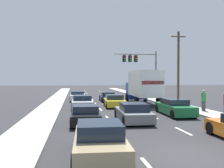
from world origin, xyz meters
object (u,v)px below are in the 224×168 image
at_px(car_tan, 99,141).
at_px(car_navy, 108,97).
at_px(car_yellow, 114,101).
at_px(car_gray, 133,113).
at_px(traffic_signal_mast, 137,62).
at_px(car_white, 78,96).
at_px(car_black, 85,115).
at_px(box_truck, 143,85).
at_px(car_green, 174,107).
at_px(car_silver, 82,102).
at_px(utility_pole_mid, 178,66).
at_px(pedestrian_mid_block, 204,100).

height_order(car_tan, car_navy, car_tan).
height_order(car_yellow, car_gray, car_gray).
bearing_deg(car_gray, car_yellow, 89.25).
bearing_deg(car_yellow, traffic_signal_mast, 64.39).
height_order(car_white, car_tan, car_tan).
height_order(car_black, box_truck, box_truck).
distance_m(car_white, car_yellow, 8.11).
relative_size(car_white, box_truck, 0.55).
relative_size(car_gray, traffic_signal_mast, 0.69).
bearing_deg(car_green, car_silver, 142.48).
bearing_deg(utility_pole_mid, traffic_signal_mast, 117.27).
distance_m(car_black, car_tan, 6.71).
bearing_deg(car_green, car_white, 118.32).
xyz_separation_m(traffic_signal_mast, utility_pole_mid, (3.38, -6.55, -0.83)).
relative_size(car_green, utility_pole_mid, 0.56).
bearing_deg(car_tan, car_green, 54.25).
xyz_separation_m(car_silver, car_green, (6.90, -5.30, 0.01)).
bearing_deg(car_white, box_truck, -35.50).
distance_m(car_green, pedestrian_mid_block, 3.10).
distance_m(car_silver, car_green, 8.70).
bearing_deg(car_gray, utility_pole_mid, 55.18).
height_order(car_black, car_yellow, car_yellow).
bearing_deg(car_green, pedestrian_mid_block, 17.62).
distance_m(car_navy, pedestrian_mid_block, 13.11).
relative_size(box_truck, pedestrian_mid_block, 4.71).
relative_size(car_white, car_gray, 0.97).
relative_size(traffic_signal_mast, utility_pole_mid, 0.80).
xyz_separation_m(car_black, car_navy, (3.42, 15.00, -0.02)).
bearing_deg(car_silver, car_tan, -89.46).
xyz_separation_m(car_tan, traffic_signal_mast, (7.99, 25.82, 4.59)).
relative_size(car_yellow, traffic_signal_mast, 0.61).
bearing_deg(car_tan, box_truck, 69.61).
relative_size(car_silver, car_tan, 1.06).
bearing_deg(traffic_signal_mast, car_gray, -105.13).
bearing_deg(car_silver, box_truck, 24.52).
relative_size(car_white, car_navy, 1.10).
xyz_separation_m(car_navy, car_yellow, (-0.15, -6.20, 0.04)).
distance_m(car_yellow, box_truck, 4.48).
height_order(car_yellow, box_truck, box_truck).
bearing_deg(utility_pole_mid, car_tan, -120.56).
bearing_deg(car_green, car_black, -158.93).
xyz_separation_m(car_yellow, pedestrian_mid_block, (6.64, -5.18, 0.45)).
bearing_deg(box_truck, car_tan, -110.39).
relative_size(car_tan, car_gray, 0.90).
relative_size(car_navy, utility_pole_mid, 0.49).
relative_size(car_white, utility_pole_mid, 0.54).
distance_m(car_black, car_yellow, 9.39).
relative_size(car_black, pedestrian_mid_block, 2.35).
xyz_separation_m(car_navy, pedestrian_mid_block, (6.48, -11.39, 0.49)).
xyz_separation_m(car_black, box_truck, (6.82, 11.06, 1.54)).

